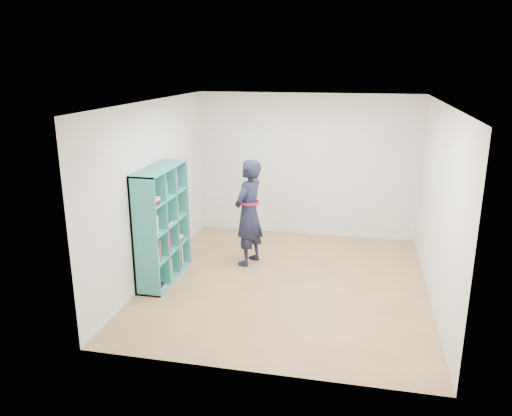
# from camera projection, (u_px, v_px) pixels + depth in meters

# --- Properties ---
(floor) EXTENTS (4.50, 4.50, 0.00)m
(floor) POSITION_uv_depth(u_px,v_px,m) (286.00, 283.00, 7.33)
(floor) COLOR olive
(floor) RESTS_ON ground
(ceiling) EXTENTS (4.50, 4.50, 0.00)m
(ceiling) POSITION_uv_depth(u_px,v_px,m) (290.00, 103.00, 6.59)
(ceiling) COLOR white
(ceiling) RESTS_ON wall_back
(wall_left) EXTENTS (0.02, 4.50, 2.60)m
(wall_left) POSITION_uv_depth(u_px,v_px,m) (154.00, 190.00, 7.36)
(wall_left) COLOR silver
(wall_left) RESTS_ON floor
(wall_right) EXTENTS (0.02, 4.50, 2.60)m
(wall_right) POSITION_uv_depth(u_px,v_px,m) (438.00, 206.00, 6.56)
(wall_right) COLOR silver
(wall_right) RESTS_ON floor
(wall_back) EXTENTS (4.00, 0.02, 2.60)m
(wall_back) POSITION_uv_depth(u_px,v_px,m) (306.00, 166.00, 9.07)
(wall_back) COLOR silver
(wall_back) RESTS_ON floor
(wall_front) EXTENTS (4.00, 0.02, 2.60)m
(wall_front) POSITION_uv_depth(u_px,v_px,m) (254.00, 256.00, 4.85)
(wall_front) COLOR silver
(wall_front) RESTS_ON floor
(bookshelf) EXTENTS (0.37, 1.27, 1.70)m
(bookshelf) POSITION_uv_depth(u_px,v_px,m) (161.00, 225.00, 7.25)
(bookshelf) COLOR teal
(bookshelf) RESTS_ON floor
(person) EXTENTS (0.58, 0.71, 1.69)m
(person) POSITION_uv_depth(u_px,v_px,m) (249.00, 213.00, 7.81)
(person) COLOR black
(person) RESTS_ON floor
(smartphone) EXTENTS (0.02, 0.09, 0.13)m
(smartphone) POSITION_uv_depth(u_px,v_px,m) (245.00, 203.00, 7.93)
(smartphone) COLOR silver
(smartphone) RESTS_ON person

